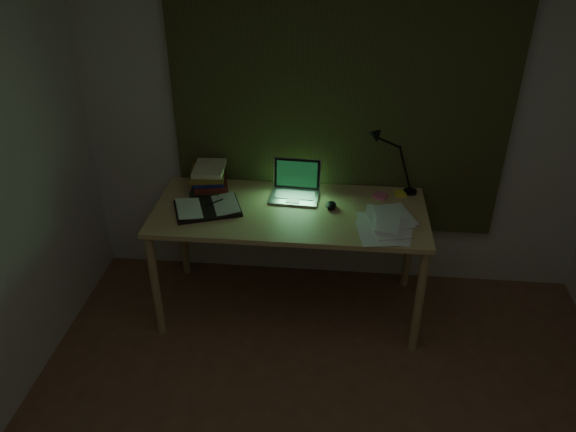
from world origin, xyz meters
name	(u,v)px	position (x,y,z in m)	size (l,w,h in m)	color
wall_back	(339,118)	(0.00, 2.00, 1.25)	(3.50, 0.00, 2.50)	beige
curtain	(340,91)	(0.00, 1.96, 1.45)	(2.20, 0.06, 2.00)	#32341A
desk	(290,261)	(-0.28, 1.54, 0.40)	(1.75, 0.76, 0.80)	tan
laptop	(294,183)	(-0.27, 1.69, 0.91)	(0.32, 0.36, 0.23)	silver
open_textbook	(207,207)	(-0.81, 1.48, 0.81)	(0.40, 0.29, 0.03)	silver
book_stack	(209,177)	(-0.86, 1.77, 0.88)	(0.22, 0.26, 0.18)	silver
loose_papers	(379,223)	(0.28, 1.41, 0.81)	(0.33, 0.35, 0.02)	silver
mouse	(331,205)	(-0.02, 1.58, 0.82)	(0.06, 0.10, 0.04)	black
sticky_yellow	(400,193)	(0.43, 1.81, 0.80)	(0.08, 0.08, 0.02)	yellow
sticky_pink	(380,196)	(0.30, 1.76, 0.81)	(0.08, 0.08, 0.02)	#FA618B
desk_lamp	(414,160)	(0.50, 1.84, 1.04)	(0.32, 0.25, 0.48)	black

